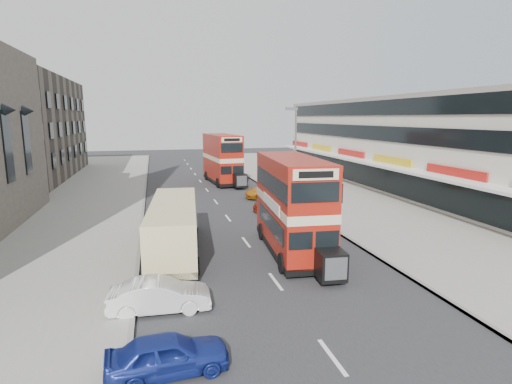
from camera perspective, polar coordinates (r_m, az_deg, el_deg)
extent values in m
plane|color=#28282B|center=(16.92, 4.83, -15.10)|extent=(160.00, 160.00, 0.00)
cube|color=#28282B|center=(35.52, -5.71, -1.38)|extent=(12.00, 90.00, 0.01)
cube|color=gray|center=(39.07, 11.96, -0.37)|extent=(12.00, 90.00, 0.15)
cube|color=gray|center=(35.82, -25.07, -2.13)|extent=(12.00, 90.00, 0.15)
cube|color=gray|center=(35.16, -15.60, -1.73)|extent=(0.20, 90.00, 0.16)
cube|color=gray|center=(36.88, 3.70, -0.80)|extent=(0.20, 90.00, 0.16)
cube|color=#66594C|center=(55.08, -32.43, 7.55)|extent=(14.00, 28.00, 12.00)
cube|color=beige|center=(44.28, 20.43, 6.24)|extent=(8.00, 46.00, 9.00)
cube|color=black|center=(42.41, 15.66, 2.41)|extent=(0.10, 44.00, 2.40)
cube|color=gray|center=(44.23, 20.81, 12.19)|extent=(8.20, 46.20, 0.40)
cube|color=white|center=(41.83, 14.74, 4.28)|extent=(1.80, 44.00, 0.20)
cylinder|color=slate|center=(34.59, 5.59, 4.99)|extent=(0.16, 0.16, 8.00)
cube|color=slate|center=(34.30, 5.06, 11.65)|extent=(1.00, 0.20, 0.25)
cube|color=black|center=(22.48, 5.01, -7.55)|extent=(3.13, 8.11, 0.35)
cube|color=maroon|center=(22.14, 5.06, -4.63)|extent=(3.11, 8.10, 2.18)
cube|color=beige|center=(21.85, 5.11, -1.49)|extent=(3.15, 8.15, 0.45)
cube|color=maroon|center=(21.63, 5.16, 1.60)|extent=(3.11, 8.10, 2.08)
cube|color=maroon|center=(21.48, 5.21, 4.55)|extent=(3.13, 8.13, 0.25)
cube|color=black|center=(18.37, 10.57, -10.10)|extent=(1.28, 1.28, 1.29)
cube|color=black|center=(45.74, -4.78, 1.76)|extent=(3.30, 8.45, 0.36)
cube|color=maroon|center=(45.57, -4.81, 3.30)|extent=(3.28, 8.45, 2.27)
cube|color=beige|center=(45.43, -4.83, 4.91)|extent=(3.33, 8.49, 0.46)
cube|color=maroon|center=(45.33, -4.86, 6.47)|extent=(3.28, 8.45, 2.17)
cube|color=maroon|center=(45.26, -4.88, 7.94)|extent=(3.31, 8.47, 0.26)
cube|color=black|center=(41.31, -2.28, 1.64)|extent=(1.34, 1.34, 1.34)
cube|color=black|center=(22.89, -11.46, -7.30)|extent=(3.25, 9.75, 0.38)
cube|color=beige|center=(22.58, -11.56, -4.63)|extent=(3.23, 9.75, 2.49)
imported|color=navy|center=(12.73, -12.35, -21.53)|extent=(3.61, 1.66, 1.20)
imported|color=white|center=(16.24, -13.46, -14.06)|extent=(3.89, 1.53, 1.26)
imported|color=#9D1F0F|center=(31.79, 3.53, -1.59)|extent=(4.49, 1.93, 1.29)
imported|color=#C57513|center=(36.78, 2.17, 0.14)|extent=(4.94, 2.41, 1.35)
imported|color=gray|center=(32.18, 9.31, -0.78)|extent=(0.72, 0.51, 1.85)
imported|color=gray|center=(46.07, 3.83, 2.80)|extent=(1.23, 0.78, 1.95)
imported|color=gray|center=(34.19, 0.82, -0.97)|extent=(0.89, 1.93, 0.98)
imported|color=black|center=(34.03, 0.83, 0.39)|extent=(0.76, 0.55, 1.94)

